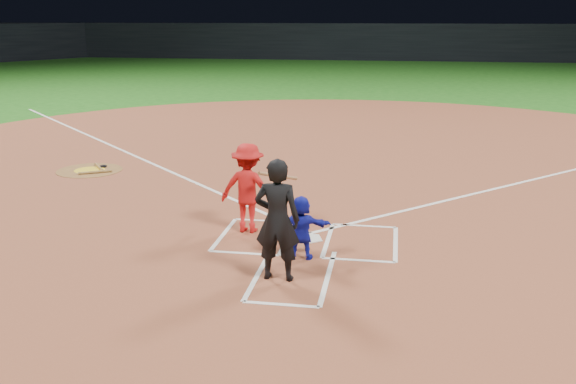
% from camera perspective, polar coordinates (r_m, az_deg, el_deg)
% --- Properties ---
extents(ground, '(120.00, 120.00, 0.00)m').
position_cam_1_polar(ground, '(11.79, 1.77, -4.24)').
color(ground, '#1B5816').
rests_on(ground, ground).
extents(home_plate_dirt, '(28.00, 28.00, 0.01)m').
position_cam_1_polar(home_plate_dirt, '(17.52, 4.44, 2.35)').
color(home_plate_dirt, brown).
rests_on(home_plate_dirt, ground).
extents(stadium_wall_far, '(80.00, 1.20, 3.20)m').
position_cam_1_polar(stadium_wall_far, '(59.06, 8.30, 13.06)').
color(stadium_wall_far, black).
rests_on(stadium_wall_far, ground).
extents(home_plate, '(0.60, 0.60, 0.02)m').
position_cam_1_polar(home_plate, '(11.78, 1.77, -4.15)').
color(home_plate, silver).
rests_on(home_plate, home_plate_dirt).
extents(on_deck_circle, '(1.70, 1.70, 0.01)m').
position_cam_1_polar(on_deck_circle, '(17.68, -17.23, 1.85)').
color(on_deck_circle, brown).
rests_on(on_deck_circle, home_plate_dirt).
extents(on_deck_logo, '(0.80, 0.80, 0.00)m').
position_cam_1_polar(on_deck_logo, '(17.68, -17.23, 1.88)').
color(on_deck_logo, yellow).
rests_on(on_deck_logo, on_deck_circle).
extents(on_deck_bat_a, '(0.56, 0.71, 0.06)m').
position_cam_1_polar(on_deck_bat_a, '(17.82, -16.45, 2.14)').
color(on_deck_bat_a, olive).
rests_on(on_deck_bat_a, on_deck_circle).
extents(on_deck_bat_c, '(0.75, 0.49, 0.06)m').
position_cam_1_polar(on_deck_bat_c, '(17.28, -16.78, 1.71)').
color(on_deck_bat_c, olive).
rests_on(on_deck_bat_c, on_deck_circle).
extents(bat_weight_donut, '(0.19, 0.19, 0.05)m').
position_cam_1_polar(bat_weight_donut, '(17.93, -16.10, 2.23)').
color(bat_weight_donut, black).
rests_on(bat_weight_donut, on_deck_circle).
extents(catcher, '(1.05, 0.46, 1.09)m').
position_cam_1_polar(catcher, '(10.69, 1.16, -3.18)').
color(catcher, '#151BB2').
rests_on(catcher, home_plate_dirt).
extents(umpire, '(0.71, 0.48, 1.92)m').
position_cam_1_polar(umpire, '(9.75, -0.96, -2.49)').
color(umpire, black).
rests_on(umpire, home_plate_dirt).
extents(chalk_markings, '(28.35, 17.32, 0.01)m').
position_cam_1_polar(chalk_markings, '(16.82, 4.22, 1.84)').
color(chalk_markings, white).
rests_on(chalk_markings, home_plate_dirt).
extents(batter_at_plate, '(1.50, 0.83, 1.69)m').
position_cam_1_polar(batter_at_plate, '(11.98, -3.56, 0.36)').
color(batter_at_plate, red).
rests_on(batter_at_plate, home_plate_dirt).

